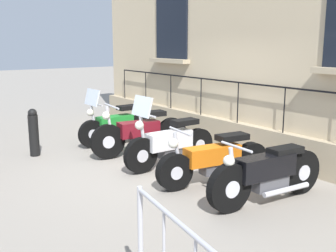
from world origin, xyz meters
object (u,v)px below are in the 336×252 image
motorcycle_white (170,144)px  motorcycle_maroon (140,133)px  motorcycle_orange (215,160)px  motorcycle_green (116,125)px  bollard (34,132)px  motorcycle_black (267,174)px

motorcycle_white → motorcycle_maroon: bearing=-90.4°
motorcycle_orange → motorcycle_green: bearing=-89.3°
motorcycle_maroon → bollard: (1.83, -1.19, 0.04)m
motorcycle_maroon → motorcycle_black: 3.28m
motorcycle_green → motorcycle_white: bearing=89.0°
motorcycle_maroon → motorcycle_white: (0.01, 1.06, -0.01)m
motorcycle_green → motorcycle_orange: motorcycle_green is taller
motorcycle_black → motorcycle_maroon: bearing=-87.8°
bollard → motorcycle_green: bearing=177.5°
motorcycle_green → bollard: size_ratio=1.93×
motorcycle_green → motorcycle_maroon: motorcycle_green is taller
motorcycle_white → motorcycle_black: bearing=93.5°
motorcycle_green → motorcycle_white: (0.04, 2.17, 0.01)m
motorcycle_green → motorcycle_maroon: bearing=88.4°
motorcycle_white → motorcycle_orange: 1.15m
motorcycle_white → motorcycle_orange: (-0.08, 1.15, -0.05)m
motorcycle_orange → motorcycle_white: bearing=-86.2°
motorcycle_green → bollard: motorcycle_green is taller
motorcycle_orange → bollard: size_ratio=2.16×
bollard → motorcycle_maroon: bearing=146.9°
motorcycle_orange → motorcycle_black: motorcycle_orange is taller
motorcycle_white → motorcycle_green: bearing=-91.0°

